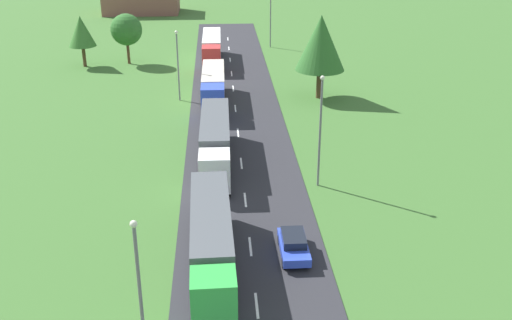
% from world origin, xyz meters
% --- Properties ---
extents(road, '(10.00, 140.00, 0.06)m').
position_xyz_m(road, '(0.00, 24.50, 0.03)').
color(road, '#2B2B30').
rests_on(road, ground).
extents(lane_marking_centre, '(0.16, 122.48, 0.01)m').
position_xyz_m(lane_marking_centre, '(0.00, 21.26, 0.07)').
color(lane_marking_centre, white).
rests_on(lane_marking_centre, road).
extents(truck_lead, '(2.78, 13.76, 3.71)m').
position_xyz_m(truck_lead, '(-2.55, 14.48, 2.20)').
color(truck_lead, green).
rests_on(truck_lead, road).
extents(truck_second, '(2.63, 14.09, 3.79)m').
position_xyz_m(truck_second, '(-2.25, 31.10, 2.23)').
color(truck_second, white).
rests_on(truck_second, road).
extents(truck_third, '(2.61, 12.72, 3.58)m').
position_xyz_m(truck_third, '(-2.39, 47.70, 2.14)').
color(truck_third, blue).
rests_on(truck_third, road).
extents(truck_fourth, '(2.58, 13.48, 3.67)m').
position_xyz_m(truck_fourth, '(-2.58, 66.40, 2.18)').
color(truck_fourth, red).
rests_on(truck_fourth, road).
extents(car_second, '(1.82, 4.12, 1.43)m').
position_xyz_m(car_second, '(2.78, 15.84, 0.81)').
color(car_second, blue).
rests_on(car_second, road).
extents(lamppost_lead, '(0.36, 0.36, 8.10)m').
position_xyz_m(lamppost_lead, '(-5.94, 6.68, 4.52)').
color(lamppost_lead, slate).
rests_on(lamppost_lead, ground).
extents(lamppost_second, '(0.36, 0.36, 9.25)m').
position_xyz_m(lamppost_second, '(6.06, 26.14, 5.11)').
color(lamppost_second, slate).
rests_on(lamppost_second, ground).
extents(lamppost_third, '(0.36, 0.36, 8.07)m').
position_xyz_m(lamppost_third, '(-6.33, 49.48, 4.51)').
color(lamppost_third, slate).
rests_on(lamppost_third, ground).
extents(lamppost_fourth, '(0.36, 0.36, 9.20)m').
position_xyz_m(lamppost_fourth, '(6.51, 75.52, 5.09)').
color(lamppost_fourth, slate).
rests_on(lamppost_fourth, ground).
extents(tree_oak, '(3.72, 3.72, 6.95)m').
position_xyz_m(tree_oak, '(-20.23, 65.55, 4.87)').
color(tree_oak, '#513823').
rests_on(tree_oak, ground).
extents(tree_birch, '(4.35, 4.35, 6.98)m').
position_xyz_m(tree_birch, '(-14.30, 66.71, 4.79)').
color(tree_birch, '#513823').
rests_on(tree_birch, ground).
extents(tree_maple, '(5.68, 5.68, 9.63)m').
position_xyz_m(tree_maple, '(9.87, 49.33, 6.48)').
color(tree_maple, '#513823').
rests_on(tree_maple, ground).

